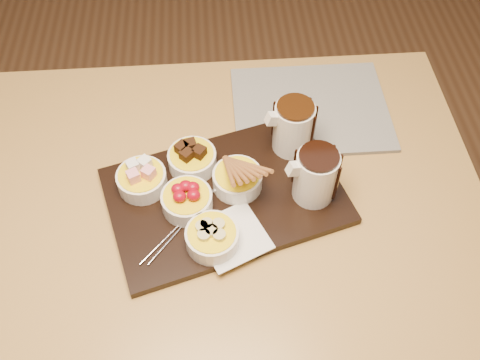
{
  "coord_description": "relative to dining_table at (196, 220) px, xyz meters",
  "views": [
    {
      "loc": [
        0.05,
        -0.64,
        1.65
      ],
      "look_at": [
        0.1,
        -0.02,
        0.81
      ],
      "focal_mm": 40.0,
      "sensor_mm": 36.0,
      "label": 1
    }
  ],
  "objects": [
    {
      "name": "bowl_biscotti",
      "position": [
        0.09,
        0.0,
        0.14
      ],
      "size": [
        0.1,
        0.1,
        0.04
      ],
      "primitive_type": "cylinder",
      "color": "white",
      "rests_on": "serving_board"
    },
    {
      "name": "dining_table",
      "position": [
        0.0,
        0.0,
        0.0
      ],
      "size": [
        1.2,
        0.8,
        0.75
      ],
      "color": "#AF8541",
      "rests_on": "ground"
    },
    {
      "name": "bowl_marshmallows",
      "position": [
        -0.1,
        0.01,
        0.14
      ],
      "size": [
        0.1,
        0.1,
        0.04
      ],
      "primitive_type": "cylinder",
      "color": "white",
      "rests_on": "serving_board"
    },
    {
      "name": "pitcher_dark_chocolate",
      "position": [
        0.24,
        -0.03,
        0.17
      ],
      "size": [
        0.1,
        0.1,
        0.11
      ],
      "primitive_type": "cylinder",
      "rotation": [
        0.0,
        0.0,
        0.28
      ],
      "color": "silver",
      "rests_on": "serving_board"
    },
    {
      "name": "newspaper",
      "position": [
        0.28,
        0.22,
        0.1
      ],
      "size": [
        0.35,
        0.28,
        0.01
      ],
      "primitive_type": "cube",
      "rotation": [
        0.0,
        0.0,
        -0.0
      ],
      "color": "beige",
      "rests_on": "dining_table"
    },
    {
      "name": "napkin",
      "position": [
        0.08,
        -0.12,
        0.12
      ],
      "size": [
        0.16,
        0.16,
        0.0
      ],
      "primitive_type": "cube",
      "rotation": [
        0.0,
        0.0,
        0.42
      ],
      "color": "white",
      "rests_on": "serving_board"
    },
    {
      "name": "serving_board",
      "position": [
        0.07,
        -0.02,
        0.11
      ],
      "size": [
        0.53,
        0.42,
        0.02
      ],
      "primitive_type": "cube",
      "rotation": [
        0.0,
        0.0,
        0.28
      ],
      "color": "black",
      "rests_on": "dining_table"
    },
    {
      "name": "ground",
      "position": [
        0.0,
        0.0,
        -0.65
      ],
      "size": [
        5.0,
        5.0,
        0.0
      ],
      "primitive_type": "plane",
      "color": "brown",
      "rests_on": "ground"
    },
    {
      "name": "pitcher_milk_chocolate",
      "position": [
        0.22,
        0.1,
        0.17
      ],
      "size": [
        0.1,
        0.1,
        0.11
      ],
      "primitive_type": "cylinder",
      "rotation": [
        0.0,
        0.0,
        0.28
      ],
      "color": "silver",
      "rests_on": "serving_board"
    },
    {
      "name": "bowl_bananas",
      "position": [
        0.04,
        -0.13,
        0.14
      ],
      "size": [
        0.1,
        0.1,
        0.04
      ],
      "primitive_type": "cylinder",
      "color": "white",
      "rests_on": "serving_board"
    },
    {
      "name": "fondue_skewers",
      "position": [
        -0.01,
        -0.07,
        0.12
      ],
      "size": [
        0.21,
        0.2,
        0.01
      ],
      "primitive_type": null,
      "rotation": [
        0.0,
        0.0,
        -0.73
      ],
      "color": "silver",
      "rests_on": "serving_board"
    },
    {
      "name": "bowl_cake",
      "position": [
        0.0,
        0.06,
        0.14
      ],
      "size": [
        0.1,
        0.1,
        0.04
      ],
      "primitive_type": "cylinder",
      "color": "white",
      "rests_on": "serving_board"
    },
    {
      "name": "bowl_strawberries",
      "position": [
        -0.01,
        -0.04,
        0.14
      ],
      "size": [
        0.1,
        0.1,
        0.04
      ],
      "primitive_type": "cylinder",
      "color": "white",
      "rests_on": "serving_board"
    }
  ]
}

